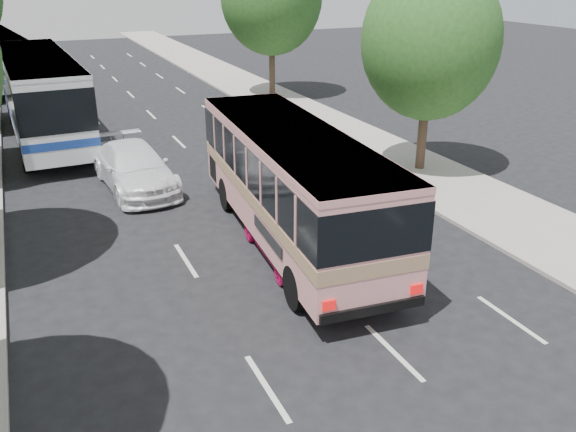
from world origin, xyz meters
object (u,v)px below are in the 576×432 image
pink_taxi (291,228)px  white_pickup (135,168)px  pink_bus (292,175)px  tour_coach_front (41,90)px

pink_taxi → white_pickup: 7.91m
pink_bus → white_pickup: size_ratio=1.96×
pink_taxi → tour_coach_front: size_ratio=0.36×
pink_taxi → pink_bus: bearing=69.7°
white_pickup → tour_coach_front: 8.77m
pink_bus → pink_taxi: bearing=-110.2°
pink_taxi → tour_coach_front: (-5.43, 15.61, 1.52)m
pink_taxi → white_pickup: bearing=116.2°
white_pickup → tour_coach_front: (-2.50, 8.27, 1.54)m
pink_taxi → tour_coach_front: tour_coach_front is taller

